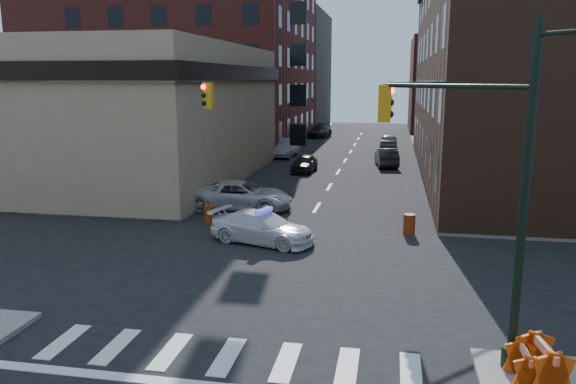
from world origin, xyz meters
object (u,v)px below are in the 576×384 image
at_px(parked_car_enear, 387,157).
at_px(pedestrian_a, 182,190).
at_px(pedestrian_b, 98,184).
at_px(barricade_se_a, 543,364).
at_px(police_car, 263,227).
at_px(barrel_bank, 210,215).
at_px(parked_car_wfar, 285,148).
at_px(barricade_nw_a, 156,198).
at_px(parked_car_wnear, 304,163).
at_px(pickup, 241,196).
at_px(barrel_road, 409,224).

height_order(parked_car_enear, pedestrian_a, pedestrian_a).
bearing_deg(pedestrian_b, barricade_se_a, -38.70).
xyz_separation_m(police_car, barricade_se_a, (8.71, -10.13, -0.02)).
height_order(pedestrian_b, barrel_bank, pedestrian_b).
relative_size(parked_car_wfar, pedestrian_a, 2.55).
relative_size(pedestrian_b, barricade_nw_a, 1.38).
bearing_deg(barrel_bank, pedestrian_b, 155.95).
xyz_separation_m(parked_car_enear, pedestrian_a, (-10.34, -17.45, 0.39)).
bearing_deg(parked_car_wnear, police_car, -82.93).
distance_m(police_car, barricade_nw_a, 8.47).
bearing_deg(pickup, barricade_nw_a, 100.66).
distance_m(police_car, parked_car_wnear, 18.56).
relative_size(pedestrian_a, barricade_nw_a, 1.47).
height_order(parked_car_wnear, barrel_road, parked_car_wnear).
distance_m(barrel_road, barricade_nw_a, 13.29).
relative_size(police_car, barricade_se_a, 3.44).
distance_m(barrel_bank, barricade_nw_a, 4.45).
height_order(police_car, barricade_nw_a, police_car).
height_order(parked_car_wfar, barricade_se_a, parked_car_wfar).
xyz_separation_m(pickup, barricade_nw_a, (-4.40, -0.91, -0.11)).
height_order(pedestrian_a, barrel_road, pedestrian_a).
bearing_deg(parked_car_wnear, pedestrian_a, -104.24).
distance_m(pedestrian_b, barrel_bank, 8.33).
relative_size(barrel_road, barrel_bank, 1.01).
bearing_deg(barricade_se_a, barrel_bank, 34.22).
height_order(police_car, parked_car_enear, parked_car_enear).
height_order(barrel_road, barricade_se_a, barricade_se_a).
distance_m(parked_car_wnear, pedestrian_b, 15.90).
bearing_deg(parked_car_wfar, pedestrian_a, -90.92).
distance_m(pickup, barrel_road, 9.31).
height_order(pedestrian_b, barricade_se_a, pedestrian_b).
relative_size(barrel_road, barricade_se_a, 0.70).
bearing_deg(barrel_road, barricade_se_a, -78.40).
xyz_separation_m(pedestrian_b, barricade_nw_a, (3.84, -0.98, -0.41)).
bearing_deg(pedestrian_a, barricade_nw_a, -161.92).
xyz_separation_m(pedestrian_a, barricade_nw_a, (-1.44, -0.10, -0.47)).
relative_size(pedestrian_b, barrel_road, 1.94).
height_order(police_car, pedestrian_a, pedestrian_a).
bearing_deg(police_car, parked_car_wnear, 20.01).
distance_m(parked_car_wfar, barrel_road, 26.17).
bearing_deg(parked_car_wnear, barricade_se_a, -67.44).
bearing_deg(pickup, pedestrian_a, 104.24).
height_order(pickup, barricade_nw_a, pickup).
bearing_deg(pedestrian_b, pickup, 0.20).
bearing_deg(pedestrian_a, barricade_se_a, -32.76).
height_order(pedestrian_b, barrel_road, pedestrian_b).
distance_m(parked_car_wnear, barrel_road, 17.69).
distance_m(parked_car_wfar, pedestrian_b, 21.63).
bearing_deg(police_car, barrel_bank, 68.23).
relative_size(parked_car_enear, barrel_bank, 4.76).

